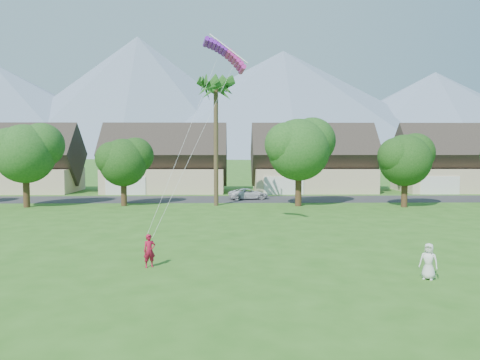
{
  "coord_description": "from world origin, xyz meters",
  "views": [
    {
      "loc": [
        -0.49,
        -17.06,
        5.69
      ],
      "look_at": [
        0.0,
        10.0,
        3.8
      ],
      "focal_mm": 35.0,
      "sensor_mm": 36.0,
      "label": 1
    }
  ],
  "objects_px": {
    "kite_flyer": "(149,251)",
    "parked_car": "(248,194)",
    "parafoil_kite": "(227,53)",
    "watcher": "(429,261)"
  },
  "relations": [
    {
      "from": "kite_flyer",
      "to": "parafoil_kite",
      "type": "distance_m",
      "value": 13.58
    },
    {
      "from": "kite_flyer",
      "to": "parked_car",
      "type": "relative_size",
      "value": 0.37
    },
    {
      "from": "parked_car",
      "to": "watcher",
      "type": "bearing_deg",
      "value": 177.56
    },
    {
      "from": "watcher",
      "to": "parafoil_kite",
      "type": "height_order",
      "value": "parafoil_kite"
    },
    {
      "from": "watcher",
      "to": "parked_car",
      "type": "distance_m",
      "value": 32.06
    },
    {
      "from": "kite_flyer",
      "to": "watcher",
      "type": "height_order",
      "value": "kite_flyer"
    },
    {
      "from": "kite_flyer",
      "to": "parafoil_kite",
      "type": "height_order",
      "value": "parafoil_kite"
    },
    {
      "from": "kite_flyer",
      "to": "parafoil_kite",
      "type": "xyz_separation_m",
      "value": [
        3.61,
        7.45,
        10.76
      ]
    },
    {
      "from": "parked_car",
      "to": "kite_flyer",
      "type": "bearing_deg",
      "value": 154.41
    },
    {
      "from": "kite_flyer",
      "to": "parafoil_kite",
      "type": "bearing_deg",
      "value": 37.91
    }
  ]
}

